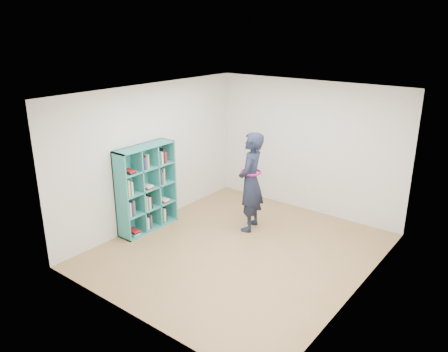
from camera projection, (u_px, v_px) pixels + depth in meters
The scene contains 9 objects.
floor at pixel (239, 250), 7.30m from camera, with size 4.50×4.50×0.00m, color olive.
ceiling at pixel (241, 94), 6.45m from camera, with size 4.50×4.50×0.00m, color white.
wall_left at pixel (152, 155), 8.03m from camera, with size 0.02×4.50×2.60m, color silver.
wall_right at pixel (364, 207), 5.72m from camera, with size 0.02×4.50×2.60m, color silver.
wall_back at pixel (307, 147), 8.55m from camera, with size 4.00×0.02×2.60m, color silver.
wall_front at pixel (130, 226), 5.19m from camera, with size 4.00×0.02×2.60m, color silver.
bookshelf at pixel (145, 189), 7.85m from camera, with size 0.35×1.18×1.58m.
person at pixel (251, 182), 7.79m from camera, with size 0.61×0.76×1.82m.
smartphone at pixel (244, 173), 7.87m from camera, with size 0.04×0.09×0.14m.
Camera 1 is at (3.78, -5.29, 3.56)m, focal length 35.00 mm.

